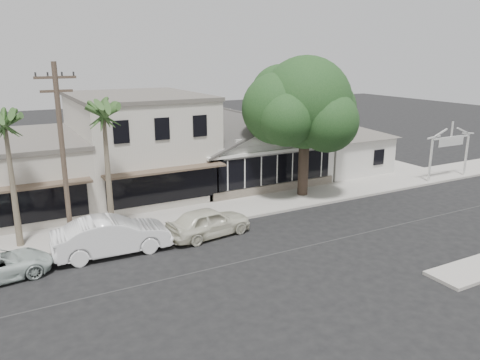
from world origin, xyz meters
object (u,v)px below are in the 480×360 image
car_1 (112,236)px  car_0 (209,222)px  utility_pole (63,154)px  arch_sign (451,139)px  shade_tree (302,105)px

car_1 → car_0: bearing=-90.1°
utility_pole → car_1: (1.66, -1.41, -3.88)m
arch_sign → shade_tree: bearing=170.3°
car_1 → arch_sign: bearing=-84.7°
arch_sign → shade_tree: (-12.23, 2.09, 2.94)m
utility_pole → car_1: bearing=-40.2°
arch_sign → car_1: (-25.74, -1.51, -2.25)m
utility_pole → shade_tree: bearing=8.2°
car_0 → shade_tree: (8.50, 3.77, 5.32)m
car_1 → shade_tree: 14.91m
car_0 → shade_tree: shade_tree is taller
arch_sign → car_1: 25.88m
arch_sign → shade_tree: shade_tree is taller
arch_sign → utility_pole: size_ratio=0.46×
arch_sign → shade_tree: size_ratio=0.44×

